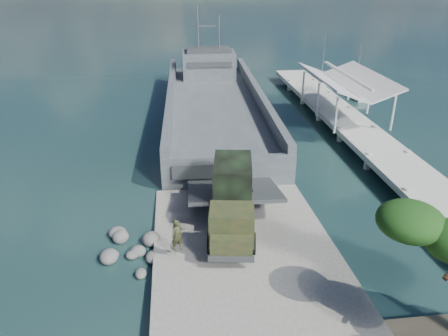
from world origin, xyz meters
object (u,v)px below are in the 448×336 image
Objects in this scene: soldier at (178,242)px; sailboat_far at (322,79)px; military_truck at (232,199)px; landing_craft at (215,110)px; pier at (347,114)px; sailboat_near at (356,94)px.

soldier is 43.70m from sailboat_far.
military_truck is 1.23× the size of sailboat_far.
soldier is at bearing -98.28° from landing_craft.
landing_craft is at bearing 157.77° from pier.
sailboat_near is (19.14, 27.91, -1.93)m from military_truck.
landing_craft is 21.73m from sailboat_far.
sailboat_far is at bearing 78.08° from pier.
pier is at bearing 20.57° from soldier.
sailboat_near reaches higher than soldier.
military_truck is (-1.15, -21.47, 1.37)m from landing_craft.
pier is 21.24m from military_truck.
pier is 19.79m from sailboat_far.
sailboat_near is 8.05m from sailboat_far.
sailboat_near is at bearing -77.35° from sailboat_far.
pier is 5.51× the size of military_truck.
military_truck is at bearing -90.98° from landing_craft.
sailboat_near is (5.74, 11.45, -1.25)m from pier.
soldier is at bearing -131.08° from pier.
sailboat_near is (17.99, 6.44, -0.57)m from landing_craft.
pier is 1.16× the size of landing_craft.
landing_craft reaches higher than military_truck.
pier is 12.87m from sailboat_near.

